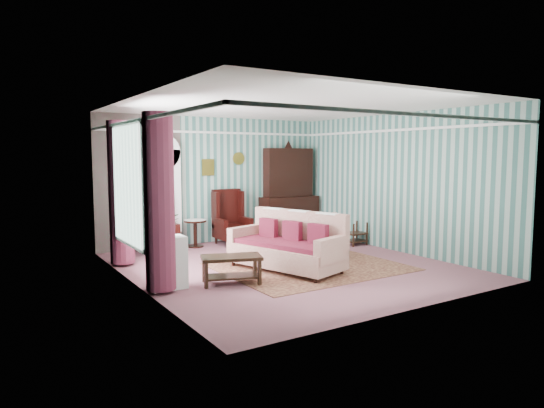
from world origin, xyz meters
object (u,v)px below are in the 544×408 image
sofa (286,239)px  coffee_table (231,270)px  dresser_hutch (289,189)px  bookcase (162,197)px  wingback_right (232,217)px  nest_table (355,233)px  plant_stand (167,263)px  seated_woman (158,225)px  round_side_table (195,234)px  wingback_left (158,223)px  floral_armchair (321,236)px

sofa → coffee_table: (-1.23, -0.30, -0.34)m
coffee_table → dresser_hutch: bearing=44.6°
bookcase → dresser_hutch: bearing=-2.1°
wingback_right → nest_table: 2.81m
bookcase → plant_stand: (-1.05, -3.14, -0.72)m
bookcase → sofa: bearing=-69.9°
nest_table → sofa: sofa is taller
wingback_right → seated_woman: (-1.75, 0.00, -0.04)m
bookcase → round_side_table: size_ratio=3.73×
dresser_hutch → wingback_left: size_ratio=1.89×
dresser_hutch → round_side_table: size_ratio=3.93×
dresser_hutch → coffee_table: bearing=-135.4°
dresser_hutch → seated_woman: (-3.50, -0.27, -0.59)m
wingback_left → dresser_hutch: bearing=4.4°
sofa → bookcase: bearing=2.7°
wingback_left → nest_table: (4.07, -1.55, -0.35)m
nest_table → plant_stand: size_ratio=0.68×
wingback_left → plant_stand: wingback_left is taller
wingback_left → coffee_table: bearing=-87.0°
dresser_hutch → sofa: 3.72m
wingback_right → seated_woman: wingback_right is taller
plant_stand → bookcase: bearing=71.5°
wingback_left → sofa: (1.39, -2.73, -0.06)m
floral_armchair → coffee_table: bearing=145.9°
wingback_right → wingback_left: bearing=180.0°
bookcase → wingback_left: size_ratio=1.79×
round_side_table → nest_table: round_side_table is taller
seated_woman → floral_armchair: seated_woman is taller
nest_table → sofa: (-2.68, -1.18, 0.29)m
round_side_table → wingback_right: bearing=-10.0°
wingback_left → sofa: 3.06m
round_side_table → coffee_table: bearing=-103.2°
bookcase → coffee_table: size_ratio=2.37×
round_side_table → sofa: (0.49, -2.88, 0.26)m
wingback_right → floral_armchair: bearing=-70.7°
dresser_hutch → nest_table: dresser_hutch is taller
wingback_right → round_side_table: 0.92m
seated_woman → round_side_table: (0.90, 0.15, -0.29)m
wingback_right → floral_armchair: size_ratio=1.41×
dresser_hutch → sofa: dresser_hutch is taller
dresser_hutch → wingback_right: size_ratio=1.89×
floral_armchair → nest_table: bearing=-27.6°
bookcase → seated_woman: bearing=-122.7°
nest_table → floral_armchair: (-1.53, -0.70, 0.17)m
coffee_table → plant_stand: bearing=164.0°
dresser_hutch → wingback_left: dresser_hutch is taller
wingback_left → nest_table: bearing=-20.8°
plant_stand → coffee_table: size_ratio=0.85×
plant_stand → floral_armchair: floral_armchair is taller
round_side_table → floral_armchair: size_ratio=0.68×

